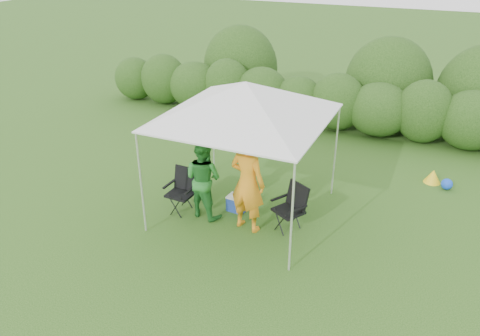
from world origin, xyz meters
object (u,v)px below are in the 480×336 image
at_px(chair_left, 183,187).
at_px(cooler, 237,203).
at_px(woman, 203,178).
at_px(canopy, 246,100).
at_px(man, 248,183).
at_px(chair_right, 292,204).

distance_m(chair_left, cooler, 1.20).
bearing_deg(woman, chair_left, 12.60).
relative_size(chair_left, cooler, 2.20).
distance_m(canopy, man, 1.58).
bearing_deg(cooler, chair_left, -152.67).
height_order(woman, cooler, woman).
height_order(canopy, chair_left, canopy).
relative_size(chair_right, chair_left, 1.01).
distance_m(chair_right, chair_left, 2.34).
xyz_separation_m(woman, cooler, (0.56, 0.41, -0.68)).
xyz_separation_m(canopy, woman, (-0.72, -0.47, -1.61)).
xyz_separation_m(chair_right, man, (-0.81, -0.36, 0.48)).
bearing_deg(chair_left, chair_right, 9.21).
bearing_deg(man, chair_left, 6.25).
bearing_deg(cooler, man, -42.68).
bearing_deg(canopy, man, -62.33).
bearing_deg(cooler, canopy, 24.93).
bearing_deg(man, chair_right, -146.67).
xyz_separation_m(chair_left, woman, (0.50, 0.01, 0.32)).
bearing_deg(woman, chair_right, -160.90).
bearing_deg(canopy, cooler, -160.44).
relative_size(canopy, chair_right, 3.26).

